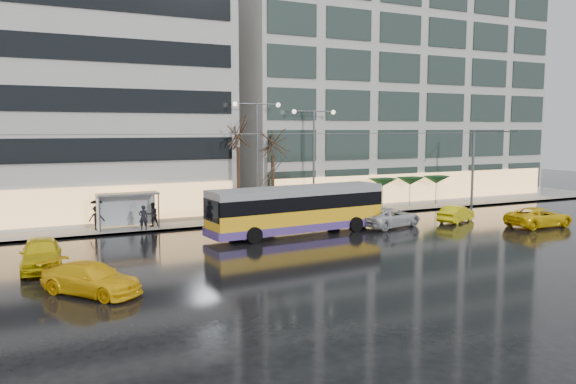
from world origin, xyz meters
TOP-DOWN VIEW (x-y plane):
  - ground at (0.00, 0.00)m, footprint 140.00×140.00m
  - sidewalk at (2.00, 14.00)m, footprint 80.00×10.00m
  - kerb at (2.00, 9.05)m, footprint 80.00×0.10m
  - building_right at (19.00, 19.00)m, footprint 32.00×14.00m
  - trolleybus at (2.11, 4.08)m, footprint 12.81×5.22m
  - catenary at (1.00, 7.94)m, footprint 42.24×5.12m
  - bus_shelter at (-8.38, 10.69)m, footprint 4.20×1.60m
  - street_lamp_near at (2.00, 10.80)m, footprint 3.96×0.36m
  - street_lamp_far at (7.00, 10.80)m, footprint 3.96×0.36m
  - tree_a at (0.50, 11.00)m, footprint 3.20×3.20m
  - tree_b at (3.50, 11.20)m, footprint 3.20×3.20m
  - parasol_a at (14.00, 11.00)m, footprint 2.50×2.50m
  - parasol_b at (17.00, 11.00)m, footprint 2.50×2.50m
  - parasol_c at (20.00, 11.00)m, footprint 2.50×2.50m
  - taxi_a at (-13.98, 1.14)m, footprint 2.18×4.91m
  - taxi_b at (15.35, 3.21)m, footprint 4.12×2.81m
  - taxi_c at (19.37, -1.04)m, footprint 5.20×2.49m
  - taxi_d at (-12.20, -4.47)m, footprint 4.50×4.84m
  - sedan_silver at (9.51, 3.66)m, footprint 5.48×3.43m
  - pedestrian_a at (-7.16, 9.40)m, footprint 0.96×0.98m
  - pedestrian_b at (-6.26, 10.61)m, footprint 0.95×0.80m
  - pedestrian_c at (-10.06, 10.95)m, footprint 1.23×1.04m

SIDE VIEW (x-z plane):
  - ground at x=0.00m, z-range 0.00..0.00m
  - sidewalk at x=2.00m, z-range 0.00..0.15m
  - kerb at x=2.00m, z-range 0.00..0.15m
  - taxi_b at x=15.35m, z-range 0.00..1.28m
  - taxi_d at x=-12.20m, z-range 0.00..1.37m
  - sedan_silver at x=9.51m, z-range 0.00..1.41m
  - taxi_c at x=19.37m, z-range 0.00..1.43m
  - taxi_a at x=-13.98m, z-range 0.00..1.64m
  - pedestrian_b at x=-6.26m, z-range 0.15..1.88m
  - pedestrian_c at x=-10.06m, z-range 0.21..2.32m
  - pedestrian_a at x=-7.16m, z-range 0.49..2.68m
  - trolleybus at x=2.11m, z-range -1.34..4.52m
  - bus_shelter at x=-8.38m, z-range 0.71..3.22m
  - parasol_a at x=14.00m, z-range 1.12..3.77m
  - parasol_b at x=17.00m, z-range 1.12..3.77m
  - parasol_c at x=20.00m, z-range 1.12..3.77m
  - catenary at x=1.00m, z-range 0.75..7.75m
  - street_lamp_far at x=7.00m, z-range 1.45..9.98m
  - street_lamp_near at x=2.00m, z-range 1.48..10.51m
  - tree_b at x=3.50m, z-range 2.55..10.25m
  - tree_a at x=0.50m, z-range 2.89..11.29m
  - building_right at x=19.00m, z-range 0.15..25.15m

